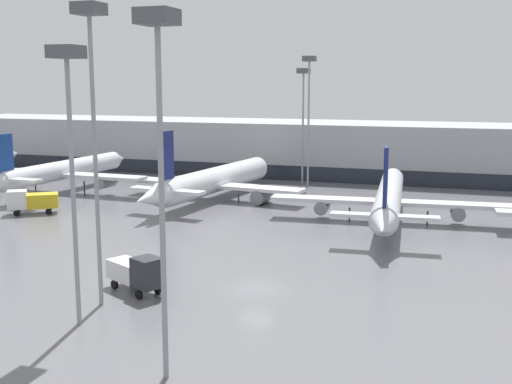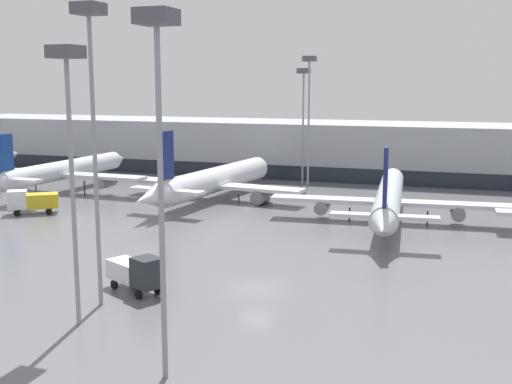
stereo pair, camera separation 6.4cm
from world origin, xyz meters
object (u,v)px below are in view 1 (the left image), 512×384
service_truck_0 (137,272)px  apron_light_mast_3 (159,94)px  apron_light_mast_0 (309,85)px  apron_light_mast_7 (92,74)px  service_truck_1 (32,200)px  parked_jet_0 (213,181)px  parked_jet_4 (389,198)px  traffic_cone_1 (320,200)px  parked_jet_1 (61,171)px  apron_light_mast_6 (303,93)px  apron_light_mast_5 (69,107)px

service_truck_0 → apron_light_mast_3: (8.46, -12.17, 13.45)m
apron_light_mast_0 → apron_light_mast_7: apron_light_mast_7 is taller
service_truck_1 → apron_light_mast_7: 38.64m
parked_jet_0 → apron_light_mast_3: (17.66, -49.79, 12.43)m
service_truck_0 → service_truck_1: bearing=167.3°
service_truck_1 → parked_jet_4: bearing=157.8°
apron_light_mast_0 → traffic_cone_1: bearing=-69.1°
apron_light_mast_7 → parked_jet_1: bearing=128.3°
parked_jet_4 → apron_light_mast_3: size_ratio=1.84×
apron_light_mast_3 → apron_light_mast_6: size_ratio=1.08×
apron_light_mast_0 → apron_light_mast_5: apron_light_mast_0 is taller
parked_jet_1 → apron_light_mast_7: apron_light_mast_7 is taller
parked_jet_1 → service_truck_1: parked_jet_1 is taller
parked_jet_0 → apron_light_mast_5: size_ratio=1.97×
service_truck_1 → apron_light_mast_0: 42.76m
apron_light_mast_3 → traffic_cone_1: bearing=93.9°
parked_jet_1 → apron_light_mast_7: bearing=-139.2°
parked_jet_1 → apron_light_mast_3: bearing=-137.4°
parked_jet_1 → apron_light_mast_7: 51.55m
traffic_cone_1 → apron_light_mast_3: bearing=-86.1°
parked_jet_4 → apron_light_mast_6: 31.83m
parked_jet_0 → apron_light_mast_7: apron_light_mast_7 is taller
apron_light_mast_0 → apron_light_mast_5: 59.78m
traffic_cone_1 → apron_light_mast_7: bearing=-97.7°
parked_jet_1 → service_truck_0: 48.04m
service_truck_0 → apron_light_mast_7: apron_light_mast_7 is taller
parked_jet_0 → traffic_cone_1: size_ratio=57.91×
service_truck_1 → service_truck_0: bearing=106.0°
parked_jet_4 → traffic_cone_1: parked_jet_4 is taller
service_truck_1 → apron_light_mast_7: size_ratio=0.29×
traffic_cone_1 → apron_light_mast_3: size_ratio=0.03×
apron_light_mast_5 → apron_light_mast_6: size_ratio=1.00×
parked_jet_4 → service_truck_0: bearing=149.2°
apron_light_mast_6 → apron_light_mast_5: bearing=-89.0°
service_truck_1 → apron_light_mast_6: bearing=-160.6°
service_truck_0 → traffic_cone_1: size_ratio=9.04×
parked_jet_4 → service_truck_0: size_ratio=6.42×
parked_jet_0 → service_truck_0: 38.74m
parked_jet_0 → parked_jet_1: parked_jet_0 is taller
parked_jet_1 → apron_light_mast_6: 37.88m
parked_jet_4 → apron_light_mast_6: bearing=28.4°
apron_light_mast_3 → apron_light_mast_5: bearing=149.7°
apron_light_mast_5 → service_truck_1: bearing=131.8°
parked_jet_0 → parked_jet_1: (-22.74, -1.78, 0.57)m
service_truck_1 → apron_light_mast_0: bearing=-164.7°
parked_jet_0 → traffic_cone_1: 14.47m
apron_light_mast_0 → apron_light_mast_3: 65.48m
parked_jet_0 → apron_light_mast_5: (8.81, -44.61, 11.53)m
service_truck_0 → service_truck_1: 34.34m
traffic_cone_1 → apron_light_mast_6: size_ratio=0.03×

